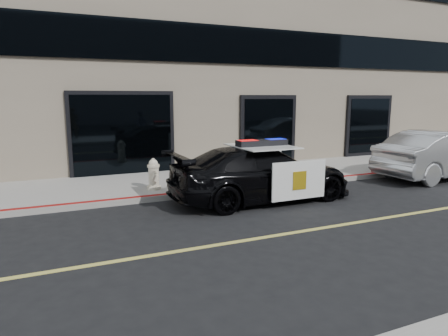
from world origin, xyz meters
name	(u,v)px	position (x,y,z in m)	size (l,w,h in m)	color
ground	(245,241)	(0.00, 0.00, 0.00)	(120.00, 120.00, 0.00)	black
sidewalk_n	(168,183)	(0.00, 5.25, 0.07)	(60.00, 3.50, 0.15)	gray
building_n	(128,13)	(0.00, 10.50, 6.00)	(60.00, 7.00, 12.00)	#756856
police_car	(261,173)	(1.76, 2.53, 0.72)	(2.25, 4.91, 1.60)	black
silver_sedan	(442,155)	(8.64, 2.63, 0.79)	(4.88, 1.87, 1.59)	#B4B4B4
fire_hydrant	(154,175)	(-0.67, 4.26, 0.56)	(0.39, 0.55, 0.87)	beige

